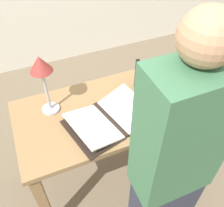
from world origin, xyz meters
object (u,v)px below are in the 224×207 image
(reading_lamp, at_px, (41,71))
(person_reader, at_px, (169,177))
(open_book, at_px, (110,118))
(coffee_mug, at_px, (149,103))
(book_standing_upright, at_px, (141,80))
(book_stack_tall, at_px, (168,78))

(reading_lamp, distance_m, person_reader, 0.89)
(open_book, relative_size, reading_lamp, 1.43)
(person_reader, bearing_deg, open_book, -78.50)
(coffee_mug, bearing_deg, book_standing_upright, 83.43)
(book_stack_tall, bearing_deg, open_book, -165.35)
(person_reader, bearing_deg, reading_lamp, -60.21)
(book_stack_tall, height_order, reading_lamp, reading_lamp)
(book_stack_tall, distance_m, person_reader, 0.74)
(open_book, distance_m, coffee_mug, 0.27)
(book_stack_tall, distance_m, book_standing_upright, 0.20)
(book_stack_tall, bearing_deg, coffee_mug, -148.47)
(reading_lamp, relative_size, person_reader, 0.25)
(coffee_mug, relative_size, person_reader, 0.07)
(open_book, height_order, person_reader, person_reader)
(open_book, height_order, book_stack_tall, book_stack_tall)
(book_standing_upright, distance_m, coffee_mug, 0.17)
(person_reader, bearing_deg, book_stack_tall, -121.01)
(book_stack_tall, relative_size, person_reader, 0.18)
(open_book, xyz_separation_m, coffee_mug, (0.27, -0.01, 0.03))
(book_standing_upright, relative_size, person_reader, 0.14)
(reading_lamp, bearing_deg, book_stack_tall, -7.75)
(reading_lamp, xyz_separation_m, person_reader, (0.42, -0.74, -0.26))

